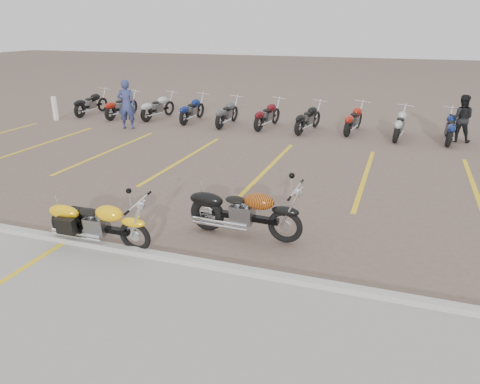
# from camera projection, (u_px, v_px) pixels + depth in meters

# --- Properties ---
(ground) EXTENTS (100.00, 100.00, 0.00)m
(ground) POSITION_uv_depth(u_px,v_px,m) (217.00, 219.00, 9.95)
(ground) COLOR #6D584E
(ground) RESTS_ON ground
(concrete_apron) EXTENTS (60.00, 5.00, 0.01)m
(concrete_apron) POSITION_uv_depth(u_px,v_px,m) (85.00, 351.00, 5.96)
(concrete_apron) COLOR #9E9B93
(concrete_apron) RESTS_ON ground
(curb) EXTENTS (60.00, 0.18, 0.12)m
(curb) POSITION_uv_depth(u_px,v_px,m) (174.00, 259.00, 8.16)
(curb) COLOR #ADAAA3
(curb) RESTS_ON ground
(parking_stripes) EXTENTS (38.00, 5.50, 0.01)m
(parking_stripes) POSITION_uv_depth(u_px,v_px,m) (269.00, 167.00, 13.50)
(parking_stripes) COLOR gold
(parking_stripes) RESTS_ON ground
(yellow_cruiser) EXTENTS (2.12, 0.31, 0.87)m
(yellow_cruiser) POSITION_uv_depth(u_px,v_px,m) (98.00, 224.00, 8.64)
(yellow_cruiser) COLOR black
(yellow_cruiser) RESTS_ON ground
(flame_cruiser) EXTENTS (2.32, 0.36, 0.95)m
(flame_cruiser) POSITION_uv_depth(u_px,v_px,m) (242.00, 213.00, 9.02)
(flame_cruiser) COLOR black
(flame_cruiser) RESTS_ON ground
(person_a) EXTENTS (0.80, 0.64, 1.90)m
(person_a) POSITION_uv_depth(u_px,v_px,m) (126.00, 104.00, 18.09)
(person_a) COLOR navy
(person_a) RESTS_ON ground
(person_b) EXTENTS (0.85, 0.69, 1.63)m
(person_b) POSITION_uv_depth(u_px,v_px,m) (461.00, 118.00, 16.14)
(person_b) COLOR black
(person_b) RESTS_ON ground
(bollard) EXTENTS (0.18, 0.18, 1.00)m
(bollard) POSITION_uv_depth(u_px,v_px,m) (55.00, 109.00, 19.80)
(bollard) COLOR white
(bollard) RESTS_ON ground
(bg_bike_row) EXTENTS (15.70, 2.06, 1.10)m
(bg_bike_row) POSITION_uv_depth(u_px,v_px,m) (247.00, 113.00, 18.60)
(bg_bike_row) COLOR black
(bg_bike_row) RESTS_ON ground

